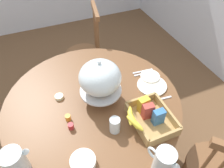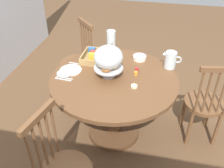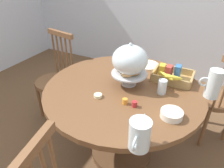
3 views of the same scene
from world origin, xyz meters
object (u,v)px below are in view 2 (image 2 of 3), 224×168
at_px(dining_table, 114,95).
at_px(butter_dish, 134,86).
at_px(pastry_stand_with_dome, 108,59).
at_px(milk_pitcher, 111,40).
at_px(china_plate_large, 71,70).
at_px(cereal_bowl, 140,58).
at_px(cereal_basket, 95,56).
at_px(orange_juice_pitcher, 170,61).
at_px(windsor_chair_near_window, 205,104).
at_px(china_plate_small, 65,73).
at_px(drinking_glass, 115,58).
at_px(windsor_chair_by_cabinet, 78,62).

bearing_deg(dining_table, butter_dish, -117.43).
bearing_deg(butter_dish, pastry_stand_with_dome, 64.62).
height_order(milk_pitcher, china_plate_large, milk_pitcher).
xyz_separation_m(dining_table, china_plate_large, (0.04, 0.45, 0.21)).
xyz_separation_m(milk_pitcher, cereal_bowl, (-0.20, -0.36, -0.07)).
distance_m(pastry_stand_with_dome, cereal_basket, 0.39).
distance_m(dining_table, orange_juice_pitcher, 0.67).
height_order(windsor_chair_near_window, cereal_basket, windsor_chair_near_window).
relative_size(orange_juice_pitcher, china_plate_small, 1.31).
distance_m(orange_juice_pitcher, china_plate_small, 1.06).
bearing_deg(drinking_glass, windsor_chair_near_window, -98.42).
relative_size(pastry_stand_with_dome, china_plate_small, 2.29).
bearing_deg(pastry_stand_with_dome, butter_dish, -115.38).
bearing_deg(cereal_basket, cereal_bowl, -76.64).
distance_m(china_plate_large, cereal_bowl, 0.75).
bearing_deg(china_plate_large, dining_table, -95.22).
height_order(cereal_basket, butter_dish, cereal_basket).
height_order(windsor_chair_near_window, cereal_bowl, windsor_chair_near_window).
distance_m(orange_juice_pitcher, cereal_basket, 0.79).
xyz_separation_m(milk_pitcher, cereal_basket, (-0.31, 0.11, -0.05)).
distance_m(cereal_basket, butter_dish, 0.63).
bearing_deg(cereal_basket, butter_dish, -130.54).
bearing_deg(china_plate_large, orange_juice_pitcher, -74.15).
bearing_deg(windsor_chair_by_cabinet, cereal_basket, -138.01).
xyz_separation_m(china_plate_small, drinking_glass, (0.33, -0.44, 0.04)).
bearing_deg(cereal_bowl, china_plate_small, 123.95).
height_order(windsor_chair_by_cabinet, pastry_stand_with_dome, pastry_stand_with_dome).
xyz_separation_m(milk_pitcher, butter_dish, (-0.72, -0.37, -0.09)).
bearing_deg(drinking_glass, dining_table, -170.37).
relative_size(windsor_chair_near_window, drinking_glass, 8.86).
height_order(china_plate_large, china_plate_small, china_plate_small).
xyz_separation_m(windsor_chair_by_cabinet, butter_dish, (-0.79, -0.82, 0.30)).
relative_size(dining_table, orange_juice_pitcher, 6.27).
distance_m(milk_pitcher, butter_dish, 0.82).
bearing_deg(windsor_chair_near_window, windsor_chair_by_cabinet, 70.54).
relative_size(orange_juice_pitcher, butter_dish, 3.28).
bearing_deg(cereal_bowl, milk_pitcher, 60.65).
bearing_deg(orange_juice_pitcher, drinking_glass, 93.06).
bearing_deg(cereal_basket, milk_pitcher, -19.32).
relative_size(windsor_chair_near_window, windsor_chair_by_cabinet, 1.00).
distance_m(orange_juice_pitcher, china_plate_large, 1.01).
relative_size(windsor_chair_near_window, pastry_stand_with_dome, 2.83).
bearing_deg(milk_pitcher, dining_table, -165.02).
distance_m(dining_table, butter_dish, 0.32).
height_order(orange_juice_pitcher, cereal_basket, orange_juice_pitcher).
xyz_separation_m(dining_table, pastry_stand_with_dome, (0.02, 0.06, 0.40)).
distance_m(milk_pitcher, cereal_bowl, 0.42).
distance_m(orange_juice_pitcher, drinking_glass, 0.56).
height_order(milk_pitcher, cereal_basket, milk_pitcher).
relative_size(pastry_stand_with_dome, china_plate_large, 1.56).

